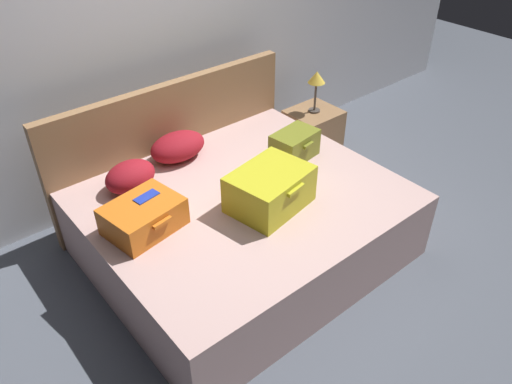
# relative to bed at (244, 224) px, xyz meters

# --- Properties ---
(ground_plane) EXTENTS (12.00, 12.00, 0.00)m
(ground_plane) POSITION_rel_bed_xyz_m (0.00, -0.40, -0.26)
(ground_plane) COLOR #4C515B
(back_wall) EXTENTS (8.00, 0.10, 2.60)m
(back_wall) POSITION_rel_bed_xyz_m (0.00, 1.25, 1.04)
(back_wall) COLOR silver
(back_wall) RESTS_ON ground
(bed) EXTENTS (2.04, 1.73, 0.52)m
(bed) POSITION_rel_bed_xyz_m (0.00, 0.00, 0.00)
(bed) COLOR #BC9993
(bed) RESTS_ON ground
(headboard) EXTENTS (2.08, 0.08, 1.03)m
(headboard) POSITION_rel_bed_xyz_m (0.00, 0.91, 0.26)
(headboard) COLOR olive
(headboard) RESTS_ON ground
(hard_case_large) EXTENTS (0.58, 0.48, 0.27)m
(hard_case_large) POSITION_rel_bed_xyz_m (0.06, -0.20, 0.40)
(hard_case_large) COLOR gold
(hard_case_large) RESTS_ON bed
(hard_case_medium) EXTENTS (0.50, 0.41, 0.20)m
(hard_case_medium) POSITION_rel_bed_xyz_m (-0.70, 0.12, 0.36)
(hard_case_medium) COLOR #D16619
(hard_case_medium) RESTS_ON bed
(hard_case_small) EXTENTS (0.38, 0.29, 0.21)m
(hard_case_small) POSITION_rel_bed_xyz_m (0.60, 0.14, 0.36)
(hard_case_small) COLOR olive
(hard_case_small) RESTS_ON bed
(pillow_near_headboard) EXTENTS (0.44, 0.30, 0.20)m
(pillow_near_headboard) POSITION_rel_bed_xyz_m (-0.08, 0.69, 0.36)
(pillow_near_headboard) COLOR maroon
(pillow_near_headboard) RESTS_ON bed
(pillow_center_head) EXTENTS (0.40, 0.32, 0.20)m
(pillow_center_head) POSITION_rel_bed_xyz_m (-0.55, 0.56, 0.36)
(pillow_center_head) COLOR maroon
(pillow_center_head) RESTS_ON bed
(nightstand) EXTENTS (0.44, 0.40, 0.50)m
(nightstand) POSITION_rel_bed_xyz_m (1.30, 0.62, -0.01)
(nightstand) COLOR olive
(nightstand) RESTS_ON ground
(table_lamp) EXTENTS (0.15, 0.15, 0.38)m
(table_lamp) POSITION_rel_bed_xyz_m (1.30, 0.62, 0.54)
(table_lamp) COLOR #3F3833
(table_lamp) RESTS_ON nightstand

